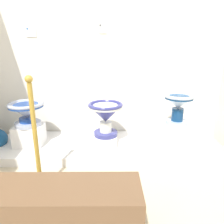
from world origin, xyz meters
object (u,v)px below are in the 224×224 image
object	(u,v)px
plinth_block_broad_patterned	(176,134)
info_placard_second	(103,28)
plinth_block_pale_glazed	(106,139)
plinth_block_leftmost	(29,135)
info_placard_first	(31,32)
antique_toilet_broad_patterned	(178,105)
antique_toilet_pale_glazed	(106,114)
antique_toilet_leftmost	(26,111)
stanchion_post_near_left	(38,162)
museum_bench	(66,212)

from	to	relation	value
plinth_block_broad_patterned	info_placard_second	size ratio (longest dim) A/B	3.34
plinth_block_pale_glazed	info_placard_second	distance (m)	1.43
plinth_block_leftmost	info_placard_first	distance (m)	1.33
info_placard_first	antique_toilet_broad_patterned	bearing A→B (deg)	-12.34
antique_toilet_pale_glazed	info_placard_second	bearing A→B (deg)	94.99
antique_toilet_leftmost	stanchion_post_near_left	xyz separation A→B (m)	(0.37, -0.78, -0.25)
info_placard_second	stanchion_post_near_left	distance (m)	1.82
info_placard_second	plinth_block_leftmost	bearing A→B (deg)	-154.02
plinth_block_leftmost	antique_toilet_broad_patterned	size ratio (longest dim) A/B	0.85
museum_bench	antique_toilet_leftmost	bearing A→B (deg)	119.16
stanchion_post_near_left	plinth_block_pale_glazed	bearing A→B (deg)	53.76
plinth_block_broad_patterned	info_placard_first	world-z (taller)	info_placard_first
antique_toilet_leftmost	info_placard_first	distance (m)	1.03
plinth_block_leftmost	antique_toilet_leftmost	world-z (taller)	antique_toilet_leftmost
antique_toilet_leftmost	plinth_block_pale_glazed	xyz separation A→B (m)	(0.96, 0.02, -0.39)
antique_toilet_leftmost	stanchion_post_near_left	size ratio (longest dim) A/B	0.39
museum_bench	stanchion_post_near_left	bearing A→B (deg)	124.65
info_placard_first	plinth_block_broad_patterned	bearing A→B (deg)	-12.34
plinth_block_pale_glazed	antique_toilet_pale_glazed	distance (m)	0.34
antique_toilet_pale_glazed	museum_bench	xyz separation A→B (m)	(-0.25, -1.30, -0.30)
antique_toilet_pale_glazed	stanchion_post_near_left	size ratio (longest dim) A/B	0.39
plinth_block_leftmost	stanchion_post_near_left	world-z (taller)	stanchion_post_near_left
antique_toilet_broad_patterned	info_placard_second	bearing A→B (deg)	156.47
plinth_block_leftmost	stanchion_post_near_left	xyz separation A→B (m)	(0.37, -0.78, 0.07)
antique_toilet_pale_glazed	museum_bench	distance (m)	1.35
plinth_block_broad_patterned	info_placard_first	xyz separation A→B (m)	(-1.86, 0.41, 1.26)
plinth_block_pale_glazed	info_placard_first	distance (m)	1.69
plinth_block_pale_glazed	antique_toilet_pale_glazed	xyz separation A→B (m)	(0.00, -0.00, 0.34)
plinth_block_leftmost	antique_toilet_broad_patterned	distance (m)	1.90
plinth_block_pale_glazed	info_placard_second	world-z (taller)	info_placard_second
antique_toilet_broad_patterned	antique_toilet_leftmost	bearing A→B (deg)	-178.69
antique_toilet_leftmost	antique_toilet_broad_patterned	distance (m)	1.86
info_placard_first	stanchion_post_near_left	world-z (taller)	info_placard_first
antique_toilet_pale_glazed	plinth_block_broad_patterned	xyz separation A→B (m)	(0.90, 0.02, -0.28)
plinth_block_leftmost	info_placard_first	world-z (taller)	info_placard_first
antique_toilet_pale_glazed	info_placard_first	world-z (taller)	info_placard_first
antique_toilet_leftmost	stanchion_post_near_left	bearing A→B (deg)	-64.65
plinth_block_leftmost	museum_bench	bearing A→B (deg)	-60.84
antique_toilet_leftmost	plinth_block_pale_glazed	distance (m)	1.04
antique_toilet_pale_glazed	plinth_block_leftmost	bearing A→B (deg)	-178.83
stanchion_post_near_left	info_placard_second	bearing A→B (deg)	65.92
plinth_block_pale_glazed	antique_toilet_pale_glazed	bearing A→B (deg)	-63.43
plinth_block_leftmost	plinth_block_pale_glazed	distance (m)	0.96
antique_toilet_pale_glazed	stanchion_post_near_left	bearing A→B (deg)	-126.24
plinth_block_leftmost	plinth_block_broad_patterned	world-z (taller)	plinth_block_leftmost
antique_toilet_broad_patterned	info_placard_second	world-z (taller)	info_placard_second
antique_toilet_broad_patterned	info_placard_first	size ratio (longest dim) A/B	3.05
plinth_block_leftmost	antique_toilet_broad_patterned	world-z (taller)	antique_toilet_broad_patterned
plinth_block_leftmost	info_placard_first	xyz separation A→B (m)	(-0.00, 0.45, 1.25)
plinth_block_leftmost	plinth_block_pale_glazed	xyz separation A→B (m)	(0.96, 0.02, -0.07)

